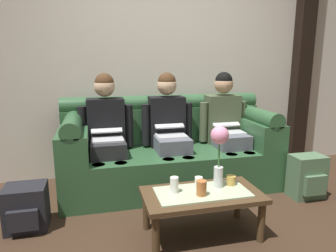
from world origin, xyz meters
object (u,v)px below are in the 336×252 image
(coffee_table, at_px, (202,198))
(cup_near_right, at_px, (231,180))
(person_middle, at_px, (169,126))
(person_right, at_px, (226,123))
(cup_near_left, at_px, (174,185))
(backpack_left, at_px, (26,208))
(cup_far_left, at_px, (199,182))
(person_left, at_px, (107,129))
(couch, at_px, (169,152))
(cup_far_center, at_px, (201,188))
(backpack_right, at_px, (307,177))
(flower_vase, at_px, (219,145))

(coffee_table, xyz_separation_m, cup_near_right, (0.27, 0.07, 0.10))
(person_middle, relative_size, person_right, 1.00)
(cup_near_left, xyz_separation_m, backpack_left, (-1.13, 0.40, -0.25))
(cup_far_left, bearing_deg, person_left, 124.35)
(person_left, bearing_deg, cup_near_right, -46.81)
(couch, distance_m, backpack_left, 1.49)
(person_middle, relative_size, coffee_table, 1.35)
(person_right, distance_m, cup_far_center, 1.33)
(backpack_right, distance_m, backpack_left, 2.60)
(person_right, height_order, cup_far_center, person_right)
(person_right, height_order, flower_vase, person_right)
(couch, bearing_deg, cup_far_center, -91.55)
(person_middle, bearing_deg, cup_near_right, -74.76)
(cup_near_left, bearing_deg, flower_vase, 2.61)
(person_middle, height_order, backpack_right, person_middle)
(cup_far_center, bearing_deg, person_right, 58.35)
(person_left, xyz_separation_m, cup_far_left, (0.66, -0.97, -0.25))
(couch, bearing_deg, flower_vase, -81.50)
(person_right, bearing_deg, cup_near_left, -130.53)
(person_right, relative_size, cup_near_left, 10.14)
(couch, distance_m, cup_near_right, 1.02)
(person_left, distance_m, coffee_table, 1.29)
(backpack_right, bearing_deg, person_middle, 152.69)
(coffee_table, bearing_deg, cup_near_left, 170.64)
(couch, bearing_deg, person_right, -0.31)
(person_left, relative_size, flower_vase, 2.49)
(cup_far_left, distance_m, backpack_left, 1.41)
(cup_far_left, relative_size, backpack_right, 0.19)
(person_right, bearing_deg, cup_near_right, -111.50)
(person_right, height_order, cup_far_left, person_right)
(flower_vase, distance_m, backpack_right, 1.26)
(couch, xyz_separation_m, person_right, (0.65, -0.00, 0.29))
(coffee_table, bearing_deg, person_left, 121.97)
(couch, height_order, cup_near_right, couch)
(cup_near_right, bearing_deg, person_right, 68.50)
(couch, bearing_deg, cup_near_right, -74.81)
(couch, distance_m, coffee_table, 1.05)
(cup_near_left, xyz_separation_m, cup_near_right, (0.48, 0.03, -0.02))
(flower_vase, bearing_deg, cup_far_left, 167.31)
(coffee_table, bearing_deg, person_right, 58.03)
(cup_far_center, distance_m, backpack_right, 1.38)
(person_right, height_order, backpack_left, person_right)
(couch, bearing_deg, person_left, -179.69)
(flower_vase, relative_size, cup_far_center, 4.33)
(backpack_right, bearing_deg, cup_near_left, -166.01)
(couch, distance_m, cup_far_center, 1.12)
(flower_vase, distance_m, cup_near_left, 0.46)
(cup_near_right, height_order, backpack_right, cup_near_right)
(couch, height_order, person_left, person_left)
(couch, relative_size, cup_near_right, 29.68)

